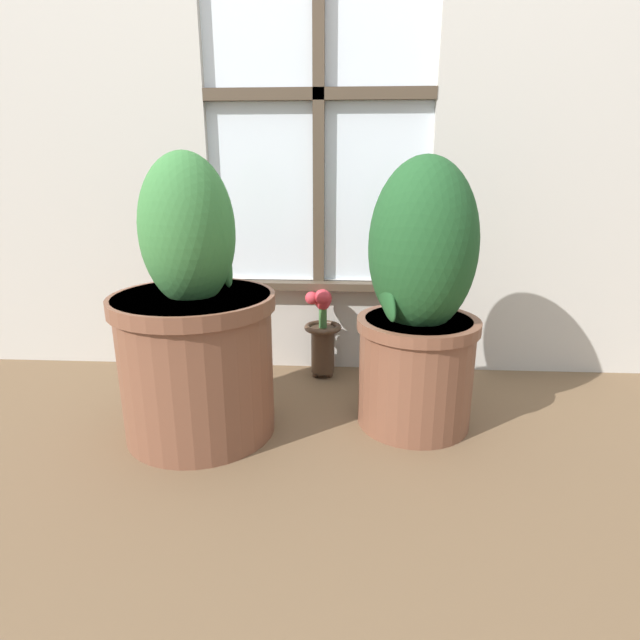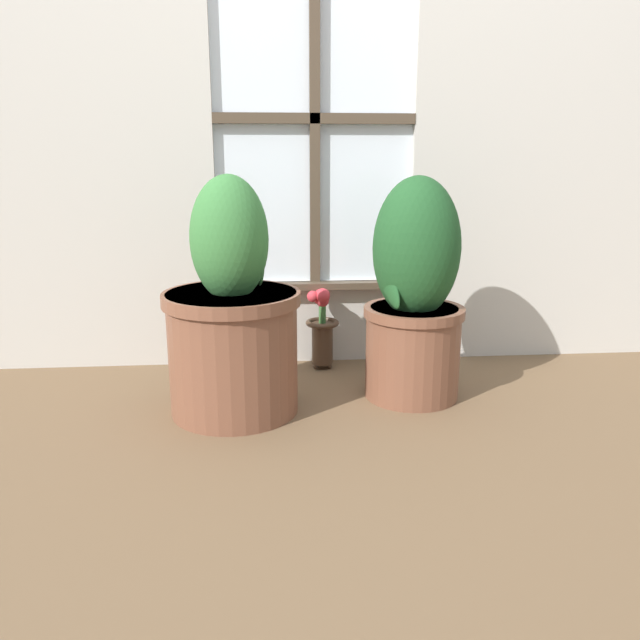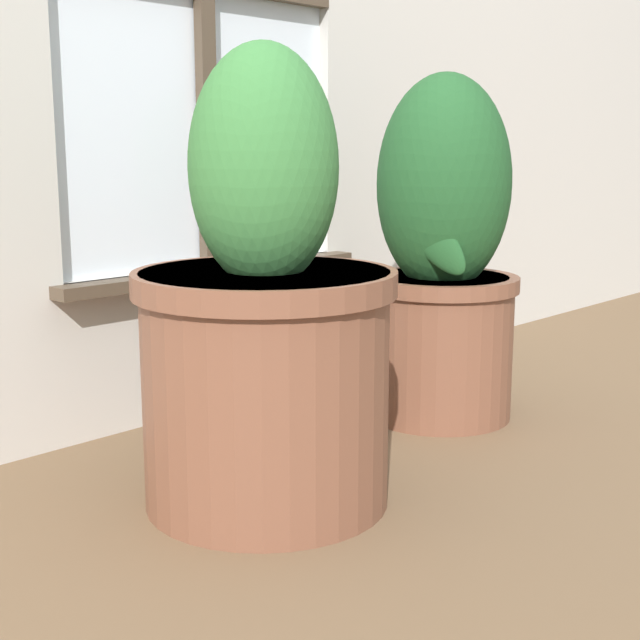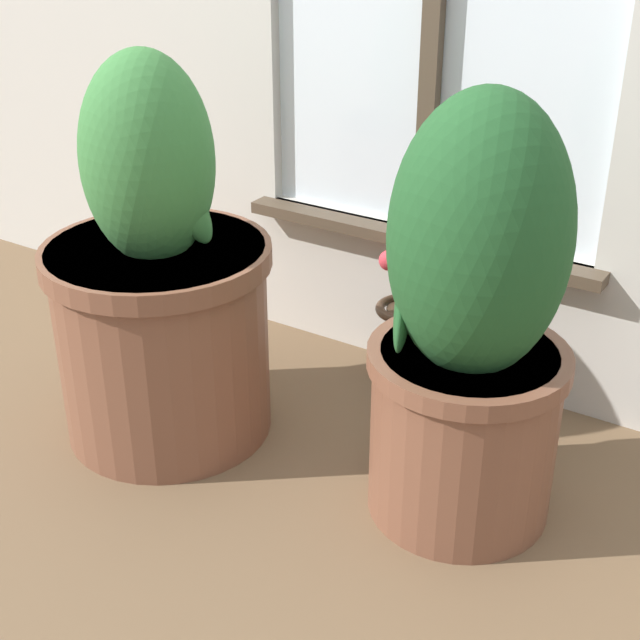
# 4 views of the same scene
# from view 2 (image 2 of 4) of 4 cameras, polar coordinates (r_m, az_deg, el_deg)

# --- Properties ---
(ground_plane) EXTENTS (10.00, 10.00, 0.00)m
(ground_plane) POSITION_cam_2_polar(r_m,az_deg,el_deg) (1.82, 1.13, -9.87)
(ground_plane) COLOR brown
(wall_with_window) EXTENTS (4.40, 0.10, 2.50)m
(wall_with_window) POSITION_cam_2_polar(r_m,az_deg,el_deg) (2.36, -0.54, 27.11)
(wall_with_window) COLOR beige
(wall_with_window) RESTS_ON ground_plane
(potted_plant_left) EXTENTS (0.41, 0.41, 0.71)m
(potted_plant_left) POSITION_cam_2_polar(r_m,az_deg,el_deg) (1.87, -8.01, -0.19)
(potted_plant_left) COLOR brown
(potted_plant_left) RESTS_ON ground_plane
(potted_plant_right) EXTENTS (0.32, 0.32, 0.70)m
(potted_plant_right) POSITION_cam_2_polar(r_m,az_deg,el_deg) (1.98, 8.63, 2.08)
(potted_plant_right) COLOR brown
(potted_plant_right) RESTS_ON ground_plane
(flower_vase) EXTENTS (0.12, 0.12, 0.30)m
(flower_vase) POSITION_cam_2_polar(r_m,az_deg,el_deg) (2.27, 0.17, -0.52)
(flower_vase) COLOR #473323
(flower_vase) RESTS_ON ground_plane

